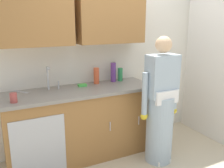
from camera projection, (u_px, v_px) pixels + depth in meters
kitchen_wall_with_uppers at (99, 44)px, 3.47m from camera, size 4.80×0.44×2.70m
closet_door_panel at (212, 71)px, 3.74m from camera, size 0.04×1.10×2.10m
counter_cabinet at (81, 125)px, 3.29m from camera, size 1.90×0.62×0.90m
countertop at (80, 91)px, 3.17m from camera, size 1.96×0.66×0.04m
sink at (54, 93)px, 3.04m from camera, size 0.50×0.36×0.35m
person_at_sink at (160, 111)px, 3.12m from camera, size 0.55×0.34×1.62m
bottle_water_short at (96, 76)px, 3.43m from camera, size 0.08×0.08×0.22m
bottle_water_tall at (113, 72)px, 3.54m from camera, size 0.08×0.08×0.27m
bottle_dish_liquid at (120, 74)px, 3.59m from camera, size 0.07×0.07×0.19m
cup_by_sink at (13, 98)px, 2.65m from camera, size 0.08×0.08×0.11m
knife_on_counter at (21, 92)px, 3.06m from camera, size 0.16×0.21×0.01m
sponge at (82, 85)px, 3.31m from camera, size 0.11×0.07×0.03m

